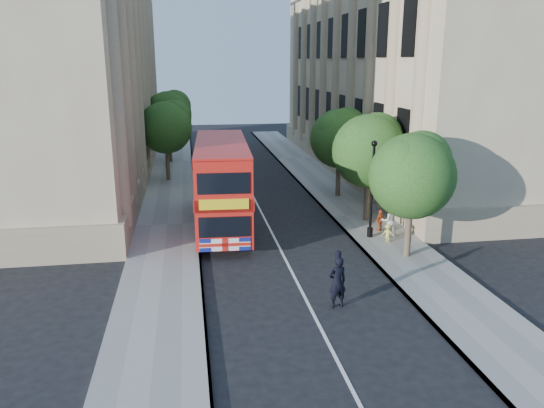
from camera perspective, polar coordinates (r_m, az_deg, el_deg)
name	(u,v)px	position (r m, az deg, el deg)	size (l,w,h in m)	color
ground	(302,292)	(22.14, 3.24, -9.40)	(120.00, 120.00, 0.00)	black
pavement_right	(359,216)	(32.65, 9.39, -1.30)	(3.50, 80.00, 0.12)	gray
pavement_left	(167,225)	(31.06, -11.20, -2.25)	(3.50, 80.00, 0.12)	gray
building_right	(403,63)	(47.30, 13.96, 14.49)	(12.00, 38.00, 18.00)	tan
building_left	(59,63)	(44.65, -21.95, 13.85)	(12.00, 38.00, 18.00)	tan
tree_right_near	(413,171)	(25.38, 14.92, 3.41)	(4.00, 4.00, 6.08)	#473828
tree_right_mid	(370,147)	(30.83, 10.46, 6.05)	(4.20, 4.20, 6.37)	#473828
tree_right_far	(340,135)	(36.50, 7.33, 7.35)	(4.00, 4.00, 6.15)	#473828
tree_left_far	(166,125)	(41.98, -11.31, 8.37)	(4.00, 4.00, 6.30)	#473828
tree_left_back	(169,112)	(49.91, -11.04, 9.72)	(4.20, 4.20, 6.65)	#473828
lamp_post	(372,193)	(28.13, 10.69, 1.14)	(0.32, 0.32, 5.16)	black
double_decker_bus	(222,182)	(29.61, -5.41, 2.35)	(3.28, 10.57, 4.82)	red
box_van	(214,194)	(33.07, -6.26, 1.11)	(2.04, 4.46, 2.49)	black
police_constable	(337,282)	(20.58, 7.04, -8.35)	(0.75, 0.49, 2.05)	black
woman_pedestrian	(389,221)	(28.69, 12.46, -1.75)	(0.88, 0.69, 1.81)	beige
child_a	(380,220)	(29.72, 11.56, -1.74)	(0.70, 0.29, 1.19)	#CB5623
child_b	(388,233)	(28.00, 12.34, -3.09)	(0.62, 0.35, 0.95)	#E4D64D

